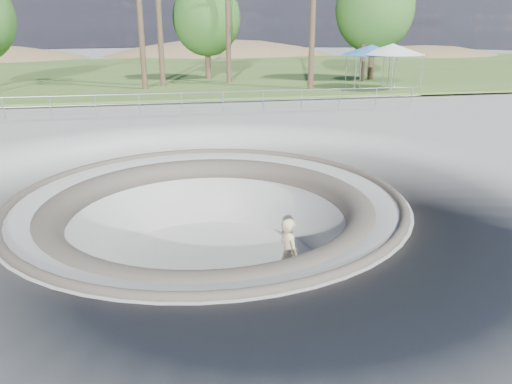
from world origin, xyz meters
The scene contains 11 objects.
ground centered at (0.00, 0.00, 0.00)m, with size 180.00×180.00×0.00m, color #969692.
skate_bowl centered at (0.00, 0.00, -1.83)m, with size 14.00×14.00×4.10m.
grass_strip centered at (0.00, 34.00, 0.22)m, with size 180.00×36.00×0.12m.
distant_hills centered at (3.78, 57.17, -7.02)m, with size 103.20×45.00×28.60m.
safety_railing centered at (0.00, 12.00, 0.69)m, with size 25.00×0.06×1.03m.
skateboard centered at (1.70, -1.95, -1.83)m, with size 0.89×0.46×0.09m.
skater centered at (1.70, -1.95, -0.88)m, with size 0.68×0.45×1.86m, color tan.
canopy_white centered at (13.59, 18.00, 2.77)m, with size 5.23×5.23×2.85m.
canopy_blue centered at (12.64, 19.03, 2.69)m, with size 5.40×5.40×2.75m.
bushy_tree_mid centered at (2.82, 26.74, 4.68)m, with size 5.04×4.58×7.27m.
bushy_tree_right centered at (14.79, 23.82, 5.31)m, with size 5.75×5.23×8.29m.
Camera 1 is at (-1.14, -12.34, 4.36)m, focal length 35.00 mm.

